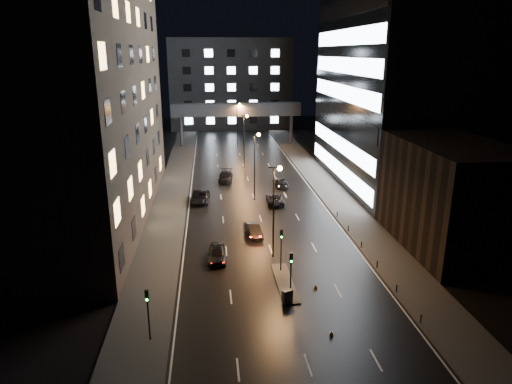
# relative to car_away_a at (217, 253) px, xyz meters

# --- Properties ---
(ground) EXTENTS (160.00, 160.00, 0.00)m
(ground) POSITION_rel_car_away_a_xyz_m (6.05, 32.25, -0.80)
(ground) COLOR black
(ground) RESTS_ON ground
(sidewalk_left) EXTENTS (5.00, 110.00, 0.15)m
(sidewalk_left) POSITION_rel_car_away_a_xyz_m (-6.45, 27.25, -0.72)
(sidewalk_left) COLOR #383533
(sidewalk_left) RESTS_ON ground
(sidewalk_right) EXTENTS (5.00, 110.00, 0.15)m
(sidewalk_right) POSITION_rel_car_away_a_xyz_m (18.55, 27.25, -0.72)
(sidewalk_right) COLOR #383533
(sidewalk_right) RESTS_ON ground
(building_left) EXTENTS (15.00, 48.00, 40.00)m
(building_left) POSITION_rel_car_away_a_xyz_m (-16.45, 16.25, 19.20)
(building_left) COLOR #2D2319
(building_left) RESTS_ON ground
(building_right_low) EXTENTS (10.00, 18.00, 12.00)m
(building_right_low) POSITION_rel_car_away_a_xyz_m (26.05, 1.25, 5.20)
(building_right_low) COLOR black
(building_right_low) RESTS_ON ground
(building_right_glass) EXTENTS (20.00, 36.00, 45.00)m
(building_right_glass) POSITION_rel_car_away_a_xyz_m (31.05, 28.25, 21.70)
(building_right_glass) COLOR black
(building_right_glass) RESTS_ON ground
(building_far) EXTENTS (34.00, 14.00, 25.00)m
(building_far) POSITION_rel_car_away_a_xyz_m (6.05, 90.25, 11.70)
(building_far) COLOR #333335
(building_far) RESTS_ON ground
(skybridge) EXTENTS (30.00, 3.00, 10.00)m
(skybridge) POSITION_rel_car_away_a_xyz_m (6.05, 62.25, 7.54)
(skybridge) COLOR #333335
(skybridge) RESTS_ON ground
(median_island) EXTENTS (1.60, 8.00, 0.15)m
(median_island) POSITION_rel_car_away_a_xyz_m (6.35, -5.75, -0.72)
(median_island) COLOR #383533
(median_island) RESTS_ON ground
(traffic_signal_near) EXTENTS (0.28, 0.34, 4.40)m
(traffic_signal_near) POSITION_rel_car_away_a_xyz_m (6.35, -3.26, 2.30)
(traffic_signal_near) COLOR black
(traffic_signal_near) RESTS_ON median_island
(traffic_signal_far) EXTENTS (0.28, 0.34, 4.40)m
(traffic_signal_far) POSITION_rel_car_away_a_xyz_m (6.35, -8.76, 2.30)
(traffic_signal_far) COLOR black
(traffic_signal_far) RESTS_ON median_island
(traffic_signal_corner) EXTENTS (0.28, 0.34, 4.40)m
(traffic_signal_corner) POSITION_rel_car_away_a_xyz_m (-5.45, -13.76, 2.15)
(traffic_signal_corner) COLOR black
(traffic_signal_corner) RESTS_ON ground
(bollard_row) EXTENTS (0.12, 25.12, 0.90)m
(bollard_row) POSITION_rel_car_away_a_xyz_m (16.25, -1.25, -0.35)
(bollard_row) COLOR black
(bollard_row) RESTS_ON ground
(streetlight_near) EXTENTS (1.45, 0.50, 10.15)m
(streetlight_near) POSITION_rel_car_away_a_xyz_m (6.21, 0.25, 5.70)
(streetlight_near) COLOR black
(streetlight_near) RESTS_ON ground
(streetlight_mid_a) EXTENTS (1.45, 0.50, 10.15)m
(streetlight_mid_a) POSITION_rel_car_away_a_xyz_m (6.21, 20.25, 5.70)
(streetlight_mid_a) COLOR black
(streetlight_mid_a) RESTS_ON ground
(streetlight_mid_b) EXTENTS (1.45, 0.50, 10.15)m
(streetlight_mid_b) POSITION_rel_car_away_a_xyz_m (6.21, 40.25, 5.70)
(streetlight_mid_b) COLOR black
(streetlight_mid_b) RESTS_ON ground
(streetlight_far) EXTENTS (1.45, 0.50, 10.15)m
(streetlight_far) POSITION_rel_car_away_a_xyz_m (6.21, 60.25, 5.70)
(streetlight_far) COLOR black
(streetlight_far) RESTS_ON ground
(car_away_a) EXTENTS (2.02, 4.73, 1.59)m
(car_away_a) POSITION_rel_car_away_a_xyz_m (0.00, 0.00, 0.00)
(car_away_a) COLOR black
(car_away_a) RESTS_ON ground
(car_away_b) EXTENTS (2.03, 4.40, 1.40)m
(car_away_b) POSITION_rel_car_away_a_xyz_m (4.55, 6.40, -0.10)
(car_away_b) COLOR black
(car_away_b) RESTS_ON ground
(car_away_c) EXTENTS (3.00, 5.83, 1.57)m
(car_away_c) POSITION_rel_car_away_a_xyz_m (-2.09, 20.08, -0.01)
(car_away_c) COLOR black
(car_away_c) RESTS_ON ground
(car_away_d) EXTENTS (2.81, 5.77, 1.62)m
(car_away_d) POSITION_rel_car_away_a_xyz_m (2.16, 31.24, 0.01)
(car_away_d) COLOR black
(car_away_d) RESTS_ON ground
(car_toward_a) EXTENTS (2.48, 5.12, 1.40)m
(car_toward_a) POSITION_rel_car_away_a_xyz_m (8.85, 18.18, -0.10)
(car_toward_a) COLOR black
(car_toward_a) RESTS_ON ground
(car_toward_b) EXTENTS (2.32, 4.90, 1.38)m
(car_toward_b) POSITION_rel_car_away_a_xyz_m (11.04, 26.85, -0.11)
(car_toward_b) COLOR black
(car_toward_b) RESTS_ON ground
(utility_cabinet) EXTENTS (1.01, 0.78, 1.18)m
(utility_cabinet) POSITION_rel_car_away_a_xyz_m (5.95, -9.45, -0.06)
(utility_cabinet) COLOR #434345
(utility_cabinet) RESTS_ON median_island
(cone_a) EXTENTS (0.47, 0.47, 0.45)m
(cone_a) POSITION_rel_car_away_a_xyz_m (8.61, -14.51, -0.57)
(cone_a) COLOR orange
(cone_a) RESTS_ON ground
(cone_b) EXTENTS (0.42, 0.42, 0.49)m
(cone_b) POSITION_rel_car_away_a_xyz_m (9.05, -7.12, -0.55)
(cone_b) COLOR #D94C0B
(cone_b) RESTS_ON ground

